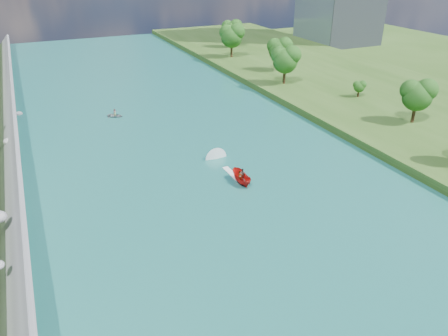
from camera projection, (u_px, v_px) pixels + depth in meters
name	position (u px, v px, depth m)	size (l,w,h in m)	color
ground	(266.00, 245.00, 49.50)	(260.00, 260.00, 0.00)	#2D5119
river_water	(200.00, 171.00, 65.73)	(55.00, 240.00, 0.10)	#1B6764
berm_east	(439.00, 119.00, 83.85)	(44.00, 240.00, 1.50)	#2D5119
riprap_bank	(11.00, 199.00, 55.02)	(5.41, 236.00, 4.49)	slate
trees_east	(305.00, 65.00, 99.75)	(14.96, 140.93, 11.15)	#214E14
motorboat	(237.00, 174.00, 63.12)	(3.60, 19.06, 2.08)	red
raft	(115.00, 115.00, 86.84)	(3.91, 3.80, 1.61)	gray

